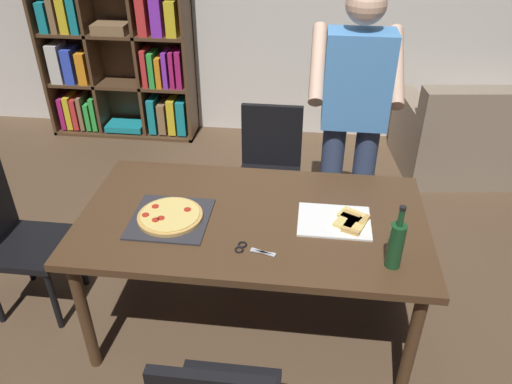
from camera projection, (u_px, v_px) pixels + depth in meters
ground_plane at (253, 320)px, 2.95m from camera, size 12.00×12.00×0.00m
dining_table at (253, 227)px, 2.58m from camera, size 1.75×0.96×0.75m
chair_far_side at (270, 163)px, 3.48m from camera, size 0.42×0.42×0.90m
chair_left_end at (12, 234)px, 2.81m from camera, size 0.42×0.42×0.90m
couch at (505, 139)px, 4.25m from camera, size 1.79×1.05×0.85m
bookshelf at (114, 33)px, 4.56m from camera, size 1.40×0.35×1.95m
person_serving_pizza at (353, 115)px, 2.98m from camera, size 0.55×0.54×1.75m
pepperoni_pizza_on_tray at (170, 217)px, 2.51m from camera, size 0.39×0.39×0.04m
pizza_slices_on_towel at (342, 221)px, 2.49m from camera, size 0.36×0.28×0.03m
wine_bottle at (396, 244)px, 2.16m from camera, size 0.07×0.07×0.32m
kitchen_scissors at (249, 249)px, 2.31m from camera, size 0.20×0.10×0.01m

